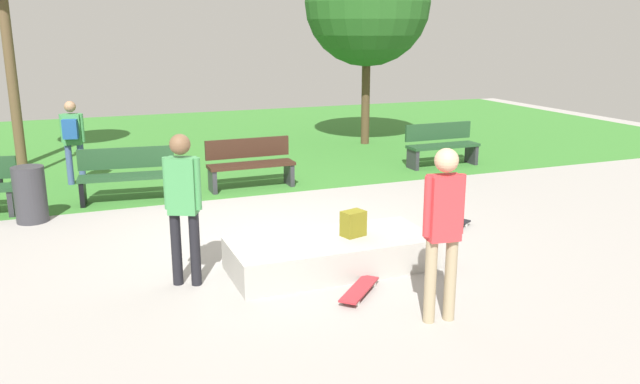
{
  "coord_description": "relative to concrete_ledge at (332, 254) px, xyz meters",
  "views": [
    {
      "loc": [
        -2.65,
        -8.35,
        2.93
      ],
      "look_at": [
        0.22,
        -1.08,
        0.89
      ],
      "focal_mm": 35.8,
      "sensor_mm": 36.0,
      "label": 1
    }
  ],
  "objects": [
    {
      "name": "skater_watching",
      "position": [
        -1.76,
        0.15,
        0.85
      ],
      "size": [
        0.4,
        0.32,
        1.78
      ],
      "color": "black",
      "rests_on": "ground_plane"
    },
    {
      "name": "skateboard_by_ledge",
      "position": [
        -0.02,
        -0.86,
        -0.13
      ],
      "size": [
        0.7,
        0.71,
        0.08
      ],
      "color": "#A5262D",
      "rests_on": "ground_plane"
    },
    {
      "name": "park_bench_near_path",
      "position": [
        4.51,
        4.72,
        0.29
      ],
      "size": [
        1.61,
        0.49,
        0.91
      ],
      "color": "#1E4223",
      "rests_on": "ground_plane"
    },
    {
      "name": "concrete_ledge",
      "position": [
        0.0,
        0.0,
        0.0
      ],
      "size": [
        2.52,
        1.09,
        0.39
      ],
      "primitive_type": "cube",
      "color": "#A8A59E",
      "rests_on": "ground_plane"
    },
    {
      "name": "tree_tall_oak",
      "position": [
        4.14,
        7.76,
        3.28
      ],
      "size": [
        3.07,
        3.07,
        5.02
      ],
      "color": "#4C3823",
      "rests_on": "grass_lawn"
    },
    {
      "name": "park_bench_far_right",
      "position": [
        -2.04,
        4.21,
        0.29
      ],
      "size": [
        1.64,
        0.64,
        0.91
      ],
      "color": "#1E4223",
      "rests_on": "ground_plane"
    },
    {
      "name": "skater_performing_trick",
      "position": [
        0.47,
        -1.74,
        0.87
      ],
      "size": [
        0.43,
        0.24,
        1.8
      ],
      "color": "tan",
      "rests_on": "ground_plane"
    },
    {
      "name": "trash_bin",
      "position": [
        -3.54,
        3.52,
        0.24
      ],
      "size": [
        0.47,
        0.47,
        0.87
      ],
      "primitive_type": "cylinder",
      "color": "#333338",
      "rests_on": "ground_plane"
    },
    {
      "name": "pedestrian_with_backpack",
      "position": [
        -2.85,
        5.8,
        0.75
      ],
      "size": [
        0.42,
        0.39,
        1.59
      ],
      "color": "#3F5184",
      "rests_on": "ground_plane"
    },
    {
      "name": "grass_lawn",
      "position": [
        -0.22,
        9.61,
        -0.19
      ],
      "size": [
        26.6,
        11.73,
        0.01
      ],
      "primitive_type": "cube",
      "color": "#387A2D",
      "rests_on": "ground_plane"
    },
    {
      "name": "skateboard_spare",
      "position": [
        2.25,
        0.77,
        -0.13
      ],
      "size": [
        0.8,
        0.55,
        0.08
      ],
      "color": "black",
      "rests_on": "ground_plane"
    },
    {
      "name": "park_bench_center_lawn",
      "position": [
        0.17,
        4.36,
        0.29
      ],
      "size": [
        1.61,
        0.49,
        0.91
      ],
      "color": "#331E14",
      "rests_on": "ground_plane"
    },
    {
      "name": "ground_plane",
      "position": [
        -0.22,
        1.47,
        -0.2
      ],
      "size": [
        28.0,
        28.0,
        0.0
      ],
      "primitive_type": "plane",
      "color": "#9E9993"
    },
    {
      "name": "backpack_on_ledge",
      "position": [
        0.29,
        0.01,
        0.36
      ],
      "size": [
        0.32,
        0.27,
        0.32
      ],
      "primitive_type": "cube",
      "rotation": [
        0.0,
        0.0,
        3.42
      ],
      "color": "olive",
      "rests_on": "concrete_ledge"
    }
  ]
}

